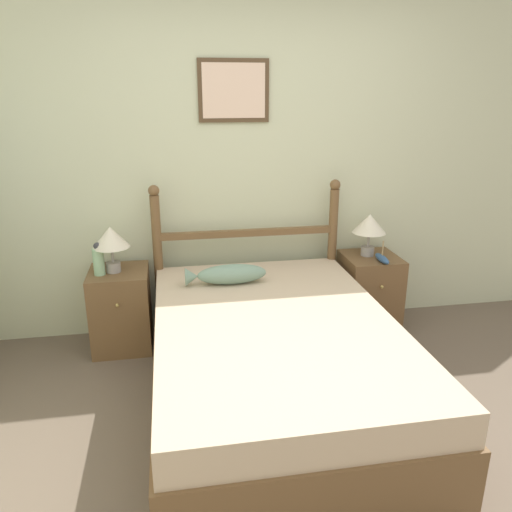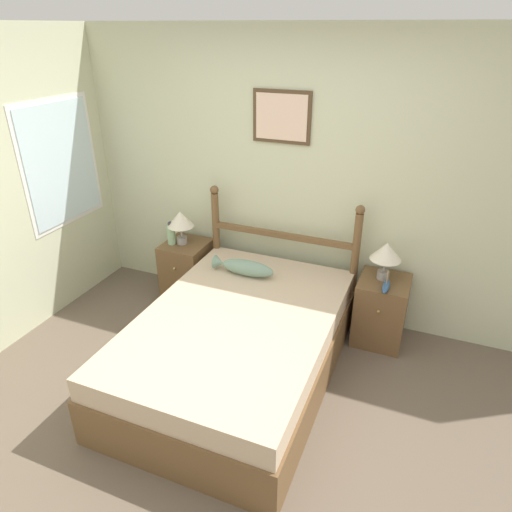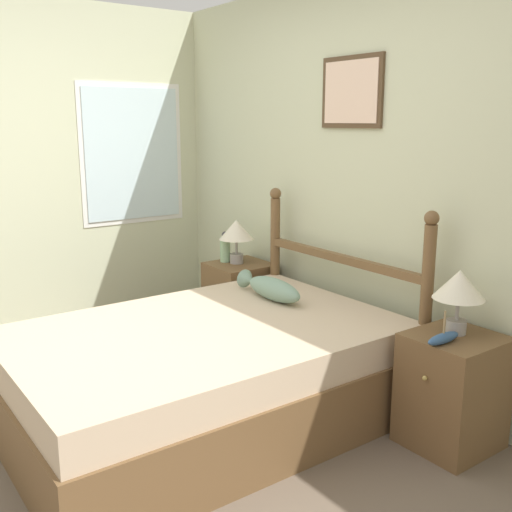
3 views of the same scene
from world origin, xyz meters
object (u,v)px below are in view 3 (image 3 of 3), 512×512
at_px(table_lamp_left, 236,232).
at_px(table_lamp_right, 459,287).
at_px(fish_pillow, 271,288).
at_px(nightstand_left, 240,301).
at_px(nightstand_right, 452,391).
at_px(bed, 205,375).
at_px(bottle, 225,248).
at_px(model_boat, 443,338).

height_order(table_lamp_left, table_lamp_right, same).
height_order(table_lamp_right, fish_pillow, table_lamp_right).
bearing_deg(nightstand_left, nightstand_right, 0.00).
bearing_deg(nightstand_left, bed, -42.95).
relative_size(table_lamp_right, bottle, 1.41).
xyz_separation_m(nightstand_left, model_boat, (1.95, -0.14, 0.33)).
xyz_separation_m(nightstand_left, nightstand_right, (1.93, 0.00, 0.00)).
bearing_deg(fish_pillow, nightstand_left, 159.53).
bearing_deg(bottle, nightstand_right, 1.48).
bearing_deg(fish_pillow, table_lamp_right, 15.12).
bearing_deg(table_lamp_right, fish_pillow, -164.88).
xyz_separation_m(bottle, model_boat, (2.07, -0.09, -0.08)).
bearing_deg(table_lamp_left, table_lamp_right, 1.12).
relative_size(nightstand_left, fish_pillow, 1.07).
relative_size(nightstand_right, model_boat, 2.67).
relative_size(bed, bottle, 8.90).
height_order(nightstand_left, model_boat, model_boat).
xyz_separation_m(table_lamp_left, model_boat, (1.98, -0.13, -0.22)).
distance_m(nightstand_left, nightstand_right, 1.93).
xyz_separation_m(table_lamp_right, fish_pillow, (-1.15, -0.31, -0.21)).
bearing_deg(table_lamp_right, table_lamp_left, -178.88).
bearing_deg(bottle, bed, -37.99).
bearing_deg(fish_pillow, bottle, 165.27).
bearing_deg(table_lamp_left, nightstand_left, 21.57).
height_order(bed, table_lamp_right, table_lamp_right).
distance_m(table_lamp_right, model_boat, 0.28).
bearing_deg(bed, table_lamp_right, 44.56).
height_order(table_lamp_left, bottle, table_lamp_left).
bearing_deg(nightstand_left, bottle, -155.76).
height_order(nightstand_left, table_lamp_right, table_lamp_right).
bearing_deg(nightstand_right, table_lamp_left, -179.70).
bearing_deg(bottle, table_lamp_left, 24.98).
distance_m(nightstand_left, table_lamp_left, 0.54).
bearing_deg(table_lamp_left, fish_pillow, -19.18).
xyz_separation_m(bed, fish_pillow, (-0.21, 0.62, 0.35)).
distance_m(nightstand_left, bottle, 0.42).
relative_size(table_lamp_right, fish_pillow, 0.59).
height_order(nightstand_left, table_lamp_left, table_lamp_left).
xyz_separation_m(table_lamp_right, model_boat, (0.05, -0.17, -0.22)).
xyz_separation_m(nightstand_left, table_lamp_left, (-0.03, -0.01, 0.54)).
distance_m(nightstand_left, model_boat, 1.99).
distance_m(table_lamp_left, model_boat, 2.00).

